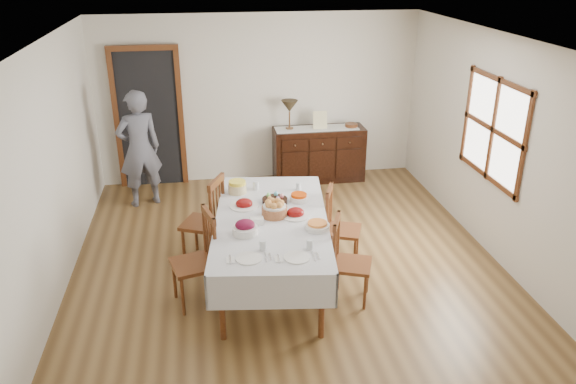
{
  "coord_description": "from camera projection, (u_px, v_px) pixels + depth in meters",
  "views": [
    {
      "loc": [
        -0.9,
        -5.59,
        3.44
      ],
      "look_at": [
        0.0,
        0.1,
        0.95
      ],
      "focal_mm": 35.0,
      "sensor_mm": 36.0,
      "label": 1
    }
  ],
  "objects": [
    {
      "name": "table_lamp",
      "position": [
        289.0,
        107.0,
        8.63
      ],
      "size": [
        0.26,
        0.26,
        0.46
      ],
      "color": "brown",
      "rests_on": "sideboard"
    },
    {
      "name": "ham_platter_b",
      "position": [
        295.0,
        213.0,
        6.04
      ],
      "size": [
        0.32,
        0.32,
        0.11
      ],
      "color": "white",
      "rests_on": "dining_table"
    },
    {
      "name": "chair_left_near",
      "position": [
        198.0,
        258.0,
        5.78
      ],
      "size": [
        0.52,
        0.52,
        1.03
      ],
      "rotation": [
        0.0,
        0.0,
        -1.3
      ],
      "color": "#5B2E16",
      "rests_on": "ground"
    },
    {
      "name": "pineapple_bowl",
      "position": [
        237.0,
        187.0,
        6.6
      ],
      "size": [
        0.22,
        0.22,
        0.15
      ],
      "color": "beige",
      "rests_on": "dining_table"
    },
    {
      "name": "ground",
      "position": [
        289.0,
        270.0,
        6.56
      ],
      "size": [
        6.0,
        6.0,
        0.0
      ],
      "primitive_type": "plane",
      "color": "brown"
    },
    {
      "name": "chair_left_far",
      "position": [
        207.0,
        219.0,
        6.58
      ],
      "size": [
        0.58,
        0.58,
        1.06
      ],
      "rotation": [
        0.0,
        0.0,
        -1.99
      ],
      "color": "#5B2E16",
      "rests_on": "ground"
    },
    {
      "name": "picture_frame",
      "position": [
        320.0,
        120.0,
        8.73
      ],
      "size": [
        0.22,
        0.08,
        0.28
      ],
      "color": "beige",
      "rests_on": "sideboard"
    },
    {
      "name": "casserole_dish",
      "position": [
        317.0,
        226.0,
        5.75
      ],
      "size": [
        0.26,
        0.26,
        0.08
      ],
      "color": "white",
      "rests_on": "dining_table"
    },
    {
      "name": "sideboard",
      "position": [
        319.0,
        154.0,
        8.98
      ],
      "size": [
        1.44,
        0.52,
        0.86
      ],
      "color": "black",
      "rests_on": "ground"
    },
    {
      "name": "room_shell",
      "position": [
        271.0,
        125.0,
        6.27
      ],
      "size": [
        5.02,
        6.02,
        2.65
      ],
      "color": "silver",
      "rests_on": "ground"
    },
    {
      "name": "glass_far_b",
      "position": [
        298.0,
        186.0,
        6.69
      ],
      "size": [
        0.06,
        0.06,
        0.09
      ],
      "color": "silver",
      "rests_on": "dining_table"
    },
    {
      "name": "bread_basket",
      "position": [
        274.0,
        209.0,
        6.01
      ],
      "size": [
        0.28,
        0.28,
        0.18
      ],
      "color": "#965733",
      "rests_on": "dining_table"
    },
    {
      "name": "setting_left",
      "position": [
        253.0,
        254.0,
        5.25
      ],
      "size": [
        0.44,
        0.31,
        0.1
      ],
      "color": "white",
      "rests_on": "dining_table"
    },
    {
      "name": "deco_bowl",
      "position": [
        351.0,
        125.0,
        8.86
      ],
      "size": [
        0.2,
        0.2,
        0.06
      ],
      "color": "#5B2E16",
      "rests_on": "sideboard"
    },
    {
      "name": "setting_right",
      "position": [
        301.0,
        253.0,
        5.27
      ],
      "size": [
        0.44,
        0.31,
        0.1
      ],
      "color": "white",
      "rests_on": "dining_table"
    },
    {
      "name": "beet_bowl",
      "position": [
        245.0,
        228.0,
        5.64
      ],
      "size": [
        0.26,
        0.26,
        0.15
      ],
      "color": "white",
      "rests_on": "dining_table"
    },
    {
      "name": "chair_right_near",
      "position": [
        348.0,
        259.0,
        5.84
      ],
      "size": [
        0.51,
        0.51,
        0.94
      ],
      "rotation": [
        0.0,
        0.0,
        1.21
      ],
      "color": "#5B2E16",
      "rests_on": "ground"
    },
    {
      "name": "person",
      "position": [
        139.0,
        145.0,
        7.92
      ],
      "size": [
        0.66,
        0.54,
        1.81
      ],
      "primitive_type": "imported",
      "rotation": [
        0.0,
        0.0,
        3.49
      ],
      "color": "slate",
      "rests_on": "ground"
    },
    {
      "name": "glass_far_a",
      "position": [
        256.0,
        185.0,
        6.7
      ],
      "size": [
        0.07,
        0.07,
        0.1
      ],
      "color": "silver",
      "rests_on": "dining_table"
    },
    {
      "name": "dining_table",
      "position": [
        271.0,
        225.0,
        6.04
      ],
      "size": [
        1.48,
        2.47,
        0.81
      ],
      "rotation": [
        0.0,
        0.0,
        -0.13
      ],
      "color": "silver",
      "rests_on": "ground"
    },
    {
      "name": "runner",
      "position": [
        317.0,
        128.0,
        8.8
      ],
      "size": [
        1.3,
        0.35,
        0.01
      ],
      "color": "silver",
      "rests_on": "sideboard"
    },
    {
      "name": "butter_dish",
      "position": [
        257.0,
        221.0,
        5.85
      ],
      "size": [
        0.15,
        0.11,
        0.07
      ],
      "color": "white",
      "rests_on": "dining_table"
    },
    {
      "name": "chair_right_far",
      "position": [
        339.0,
        226.0,
        6.55
      ],
      "size": [
        0.51,
        0.51,
        0.95
      ],
      "rotation": [
        0.0,
        0.0,
        1.21
      ],
      "color": "#5B2E16",
      "rests_on": "ground"
    },
    {
      "name": "egg_basket",
      "position": [
        275.0,
        200.0,
        6.35
      ],
      "size": [
        0.29,
        0.29,
        0.11
      ],
      "color": "black",
      "rests_on": "dining_table"
    },
    {
      "name": "carrot_bowl",
      "position": [
        299.0,
        198.0,
        6.39
      ],
      "size": [
        0.21,
        0.21,
        0.09
      ],
      "color": "white",
      "rests_on": "dining_table"
    },
    {
      "name": "ham_platter_a",
      "position": [
        244.0,
        204.0,
        6.25
      ],
      "size": [
        0.32,
        0.32,
        0.11
      ],
      "color": "white",
      "rests_on": "dining_table"
    }
  ]
}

